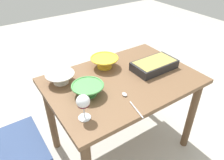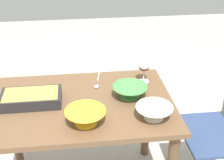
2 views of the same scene
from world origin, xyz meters
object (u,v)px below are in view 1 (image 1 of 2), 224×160
at_px(dining_table, 122,92).
at_px(serving_bowl, 104,62).
at_px(chair, 0,151).
at_px(casserole_dish, 154,65).
at_px(wine_glass, 83,103).
at_px(small_bowl, 88,89).
at_px(serving_spoon, 129,99).
at_px(mixing_bowl, 60,77).

relative_size(dining_table, serving_bowl, 4.95).
distance_m(chair, casserole_dish, 1.24).
xyz_separation_m(wine_glass, small_bowl, (0.13, 0.19, -0.07)).
xyz_separation_m(dining_table, serving_spoon, (-0.12, -0.22, 0.13)).
distance_m(casserole_dish, small_bowl, 0.59).
bearing_deg(serving_spoon, small_bowl, 132.65).
distance_m(casserole_dish, serving_bowl, 0.40).
relative_size(wine_glass, mixing_bowl, 0.78).
height_order(casserole_dish, serving_spoon, casserole_dish).
height_order(chair, small_bowl, chair).
height_order(casserole_dish, serving_bowl, serving_bowl).
bearing_deg(serving_bowl, serving_spoon, -102.53).
distance_m(dining_table, mixing_bowl, 0.48).
xyz_separation_m(chair, serving_spoon, (0.79, -0.29, 0.25)).
xyz_separation_m(chair, small_bowl, (0.61, -0.08, 0.29)).
bearing_deg(chair, serving_spoon, -19.82).
relative_size(chair, serving_bowl, 3.87).
height_order(dining_table, small_bowl, small_bowl).
bearing_deg(chair, mixing_bowl, 16.60).
relative_size(wine_glass, casserole_dish, 0.46).
relative_size(chair, casserole_dish, 2.46).
bearing_deg(small_bowl, wine_glass, -124.18).
bearing_deg(dining_table, serving_spoon, -117.69).
bearing_deg(mixing_bowl, wine_glass, -94.29).
height_order(dining_table, serving_bowl, serving_bowl).
bearing_deg(small_bowl, dining_table, 3.94).
distance_m(wine_glass, serving_bowl, 0.60).
xyz_separation_m(wine_glass, casserole_dish, (0.72, 0.19, -0.08)).
bearing_deg(dining_table, serving_bowl, 94.48).
xyz_separation_m(dining_table, chair, (-0.91, 0.06, -0.12)).
relative_size(small_bowl, serving_bowl, 0.97).
relative_size(casserole_dish, small_bowl, 1.63).
bearing_deg(wine_glass, chair, 150.65).
height_order(chair, serving_spoon, chair).
height_order(wine_glass, casserole_dish, wine_glass).
distance_m(mixing_bowl, serving_spoon, 0.52).
relative_size(dining_table, chair, 1.28).
distance_m(chair, wine_glass, 0.65).
relative_size(dining_table, casserole_dish, 3.14).
xyz_separation_m(dining_table, serving_bowl, (-0.02, 0.22, 0.17)).
bearing_deg(chair, dining_table, -3.99).
bearing_deg(serving_bowl, chair, -169.81).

